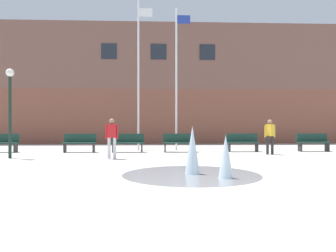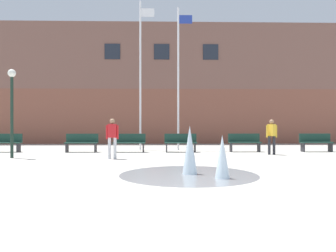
{
  "view_description": "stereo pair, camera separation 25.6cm",
  "coord_description": "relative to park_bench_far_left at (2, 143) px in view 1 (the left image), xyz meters",
  "views": [
    {
      "loc": [
        -0.35,
        -5.42,
        1.33
      ],
      "look_at": [
        0.2,
        7.05,
        1.3
      ],
      "focal_mm": 35.0,
      "sensor_mm": 36.0,
      "label": 1
    },
    {
      "loc": [
        -0.09,
        -5.43,
        1.33
      ],
      "look_at": [
        0.2,
        7.05,
        1.3
      ],
      "focal_mm": 35.0,
      "sensor_mm": 36.0,
      "label": 2
    }
  ],
  "objects": [
    {
      "name": "ground_plane",
      "position": [
        7.8,
        -10.96,
        -0.48
      ],
      "size": [
        100.0,
        100.0,
        0.0
      ],
      "primitive_type": "plane",
      "color": "#B2ADA3"
    },
    {
      "name": "library_building",
      "position": [
        7.8,
        9.93,
        3.88
      ],
      "size": [
        36.0,
        6.05,
        8.73
      ],
      "color": "brown",
      "rests_on": "ground"
    },
    {
      "name": "splash_fountain",
      "position": [
        8.73,
        -7.77,
        -0.01
      ],
      "size": [
        3.71,
        3.71,
        1.32
      ],
      "color": "gray",
      "rests_on": "ground"
    },
    {
      "name": "park_bench_far_left",
      "position": [
        0.0,
        0.0,
        0.0
      ],
      "size": [
        1.6,
        0.44,
        0.91
      ],
      "color": "#28282D",
      "rests_on": "ground"
    },
    {
      "name": "park_bench_left_of_flagpoles",
      "position": [
        3.81,
        -0.13,
        0.0
      ],
      "size": [
        1.6,
        0.44,
        0.91
      ],
      "color": "#28282D",
      "rests_on": "ground"
    },
    {
      "name": "park_bench_under_left_flagpole",
      "position": [
        6.17,
        -0.21,
        0.0
      ],
      "size": [
        1.6,
        0.44,
        0.91
      ],
      "color": "#28282D",
      "rests_on": "ground"
    },
    {
      "name": "park_bench_under_right_flagpole",
      "position": [
        8.71,
        -0.21,
        0.0
      ],
      "size": [
        1.6,
        0.44,
        0.91
      ],
      "color": "#28282D",
      "rests_on": "ground"
    },
    {
      "name": "park_bench_near_trashcan",
      "position": [
        11.94,
        -0.06,
        0.0
      ],
      "size": [
        1.6,
        0.44,
        0.91
      ],
      "color": "#28282D",
      "rests_on": "ground"
    },
    {
      "name": "park_bench_far_right",
      "position": [
        15.54,
        -0.11,
        0.0
      ],
      "size": [
        1.6,
        0.44,
        0.91
      ],
      "color": "#28282D",
      "rests_on": "ground"
    },
    {
      "name": "adult_in_red",
      "position": [
        12.75,
        -1.71,
        0.45
      ],
      "size": [
        0.5,
        0.39,
        1.59
      ],
      "rotation": [
        0.0,
        0.0,
        -1.12
      ],
      "color": "#28282D",
      "rests_on": "ground"
    },
    {
      "name": "teen_by_trashcan",
      "position": [
        5.8,
        -3.42,
        0.45
      ],
      "size": [
        0.5,
        0.21,
        1.59
      ],
      "rotation": [
        0.0,
        0.0,
        0.04
      ],
      "color": "silver",
      "rests_on": "ground"
    },
    {
      "name": "flagpole_left",
      "position": [
        6.67,
        1.16,
        3.77
      ],
      "size": [
        0.8,
        0.1,
        8.0
      ],
      "color": "silver",
      "rests_on": "ground"
    },
    {
      "name": "flagpole_right",
      "position": [
        8.7,
        1.16,
        3.59
      ],
      "size": [
        0.8,
        0.1,
        7.65
      ],
      "color": "silver",
      "rests_on": "ground"
    },
    {
      "name": "lamp_post_left_lane",
      "position": [
        1.68,
        -2.97,
        1.9
      ],
      "size": [
        0.32,
        0.32,
        3.61
      ],
      "color": "#192D23",
      "rests_on": "ground"
    }
  ]
}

